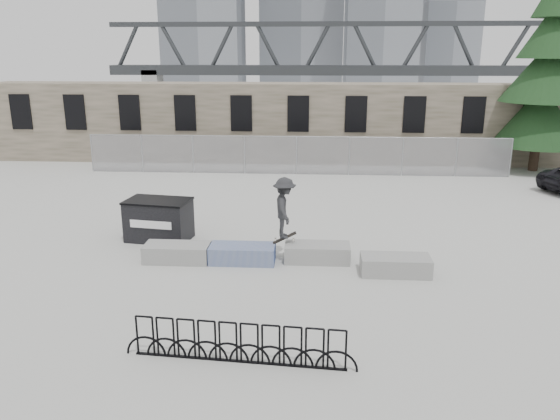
% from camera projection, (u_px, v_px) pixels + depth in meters
% --- Properties ---
extents(ground, '(120.00, 120.00, 0.00)m').
position_uv_depth(ground, '(282.00, 261.00, 16.89)').
color(ground, '#B3B3AE').
rests_on(ground, ground).
extents(stone_wall, '(36.00, 2.58, 4.50)m').
position_uv_depth(stone_wall, '(299.00, 123.00, 31.82)').
color(stone_wall, '#645A49').
rests_on(stone_wall, ground).
extents(chainlink_fence, '(22.06, 0.06, 2.02)m').
position_uv_depth(chainlink_fence, '(296.00, 155.00, 28.58)').
color(chainlink_fence, gray).
rests_on(chainlink_fence, ground).
extents(planter_far_left, '(2.00, 0.90, 0.54)m').
position_uv_depth(planter_far_left, '(177.00, 252.00, 16.83)').
color(planter_far_left, '#969693').
rests_on(planter_far_left, ground).
extents(planter_center_left, '(2.00, 0.90, 0.54)m').
position_uv_depth(planter_center_left, '(242.00, 253.00, 16.74)').
color(planter_center_left, '#2E468C').
rests_on(planter_center_left, ground).
extents(planter_center_right, '(2.00, 0.90, 0.54)m').
position_uv_depth(planter_center_right, '(317.00, 252.00, 16.83)').
color(planter_center_right, '#969693').
rests_on(planter_center_right, ground).
extents(planter_offset, '(2.00, 0.90, 0.54)m').
position_uv_depth(planter_offset, '(395.00, 264.00, 15.84)').
color(planter_offset, '#969693').
rests_on(planter_offset, ground).
extents(dumpster, '(2.32, 1.61, 1.41)m').
position_uv_depth(dumpster, '(159.00, 220.00, 18.65)').
color(dumpster, black).
rests_on(dumpster, ground).
extents(bike_rack, '(4.93, 0.45, 0.90)m').
position_uv_depth(bike_rack, '(239.00, 343.00, 11.27)').
color(bike_rack, black).
rests_on(bike_rack, ground).
extents(spruce_tree, '(4.64, 4.64, 11.50)m').
position_uv_depth(spruce_tree, '(544.00, 79.00, 28.42)').
color(spruce_tree, '#38281E').
rests_on(spruce_tree, ground).
extents(truss_bridge, '(70.00, 3.00, 9.80)m').
position_uv_depth(truss_bridge, '(389.00, 69.00, 67.83)').
color(truss_bridge, '#2D3033').
rests_on(truss_bridge, ground).
extents(skateboarder, '(0.87, 1.30, 2.10)m').
position_uv_depth(skateboarder, '(284.00, 208.00, 16.61)').
color(skateboarder, '#27282A').
rests_on(skateboarder, ground).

